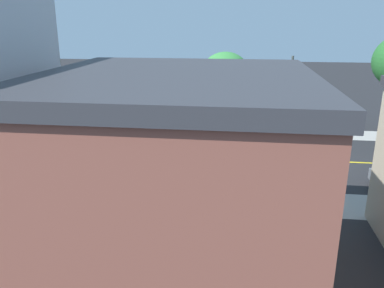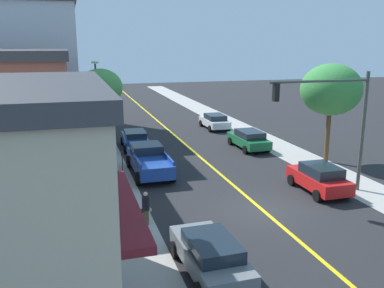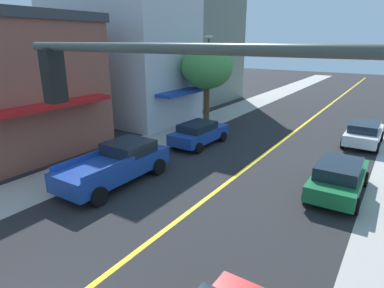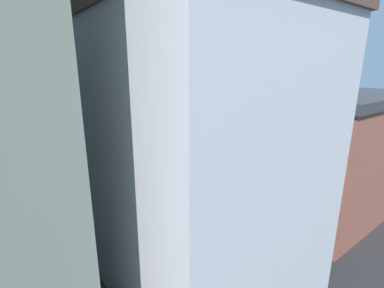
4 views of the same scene
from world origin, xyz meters
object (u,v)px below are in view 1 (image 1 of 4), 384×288
pedestrian_black_shirt (335,183)px  red_sedan_right_curb (287,132)px  blue_pickup_truck (201,165)px  street_tree_left_near (225,72)px  white_sedan_right_curb (69,125)px  traffic_light_mast (293,86)px  fire_hydrant (333,192)px  parking_meter (182,175)px  blue_sedan_left_curb (95,161)px  small_dog (319,188)px  street_tree_left_far (1,112)px  green_sedan_right_curb (162,128)px

pedestrian_black_shirt → red_sedan_right_curb: bearing=-31.6°
blue_pickup_truck → pedestrian_black_shirt: blue_pickup_truck is taller
pedestrian_black_shirt → street_tree_left_near: bearing=-14.8°
white_sedan_right_curb → traffic_light_mast: bearing=-179.1°
fire_hydrant → blue_pickup_truck: blue_pickup_truck is taller
parking_meter → fire_hydrant: bearing=-91.1°
blue_sedan_left_curb → parking_meter: bearing=165.7°
fire_hydrant → small_dog: size_ratio=0.92×
street_tree_left_far → traffic_light_mast: traffic_light_mast is taller
street_tree_left_near → small_dog: street_tree_left_near is taller
red_sedan_right_curb → white_sedan_right_curb: red_sedan_right_curb is taller
traffic_light_mast → street_tree_left_near: bearing=-121.6°
parking_meter → white_sedan_right_curb: 15.60m
street_tree_left_near → small_dog: size_ratio=8.39×
street_tree_left_near → pedestrian_black_shirt: size_ratio=4.30×
red_sedan_right_curb → parking_meter: bearing=55.8°
fire_hydrant → parking_meter: (0.16, 8.47, 0.50)m
traffic_light_mast → blue_sedan_left_curb: bearing=-56.1°
red_sedan_right_curb → green_sedan_right_curb: 10.28m
parking_meter → street_tree_left_far: bearing=92.3°
traffic_light_mast → green_sedan_right_curb: size_ratio=1.45×
street_tree_left_near → blue_sedan_left_curb: size_ratio=1.56×
traffic_light_mast → blue_sedan_left_curb: traffic_light_mast is taller
red_sedan_right_curb → green_sedan_right_curb: (0.27, 10.28, -0.04)m
red_sedan_right_curb → white_sedan_right_curb: bearing=-0.7°
red_sedan_right_curb → green_sedan_right_curb: red_sedan_right_curb is taller
street_tree_left_near → white_sedan_right_curb: (-3.63, 13.32, -4.30)m
green_sedan_right_curb → small_dog: bearing=137.0°
fire_hydrant → parking_meter: bearing=88.9°
fire_hydrant → traffic_light_mast: (10.77, 1.23, 4.14)m
blue_pickup_truck → small_dog: (-1.38, -6.85, -0.50)m
parking_meter → blue_sedan_left_curb: 6.19m
parking_meter → traffic_light_mast: size_ratio=0.20×
green_sedan_right_curb → blue_pickup_truck: blue_pickup_truck is taller
fire_hydrant → white_sedan_right_curb: (10.55, 20.10, 0.40)m
street_tree_left_near → pedestrian_black_shirt: 16.16m
blue_sedan_left_curb → green_sedan_right_curb: 8.99m
street_tree_left_far → fire_hydrant: 19.40m
red_sedan_right_curb → small_dog: red_sedan_right_curb is taller
traffic_light_mast → small_dog: 11.20m
fire_hydrant → small_dog: (0.36, 0.69, 0.03)m
traffic_light_mast → blue_pickup_truck: traffic_light_mast is taller
green_sedan_right_curb → small_dog: 15.07m
white_sedan_right_curb → pedestrian_black_shirt: (-10.37, -20.21, 0.07)m
fire_hydrant → pedestrian_black_shirt: pedestrian_black_shirt is taller
street_tree_left_near → fire_hydrant: size_ratio=9.12×
street_tree_left_near → fire_hydrant: 16.40m
green_sedan_right_curb → blue_pickup_truck: (-8.77, -4.28, 0.12)m
fire_hydrant → white_sedan_right_curb: size_ratio=0.17×
street_tree_left_far → fire_hydrant: size_ratio=8.07×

